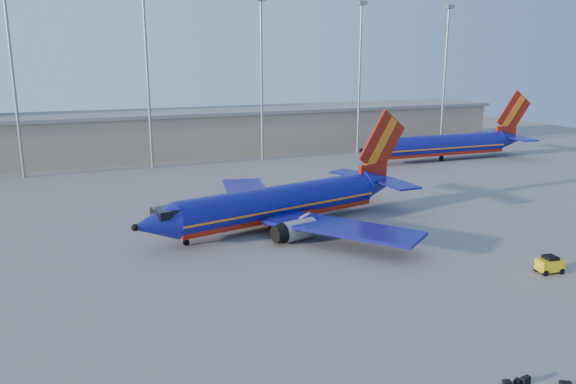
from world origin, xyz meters
The scene contains 6 objects.
ground centered at (0.00, 0.00, 0.00)m, with size 220.00×220.00×0.00m, color slate.
terminal_building centered at (10.00, 58.00, 4.32)m, with size 122.00×16.00×8.50m.
light_mast_row centered at (5.00, 46.00, 17.55)m, with size 101.60×1.60×28.65m.
aircraft_main centered at (2.96, 6.02, 2.60)m, with size 35.45×33.73×12.16m.
aircraft_second centered at (46.16, 32.96, 2.85)m, with size 36.71×14.30×12.43m.
baggage_tug centered at (18.71, -16.20, 0.82)m, with size 2.34×1.61×1.57m.
Camera 1 is at (-20.12, -49.80, 18.23)m, focal length 35.00 mm.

